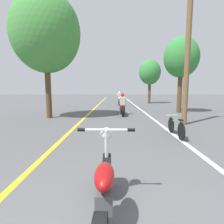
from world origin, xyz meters
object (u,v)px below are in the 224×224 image
at_px(utility_pole, 188,54).
at_px(roadside_tree_left, 46,33).
at_px(motorcycle_rider_lead, 122,107).
at_px(motorcycle_rider_far, 119,100).
at_px(roadside_tree_right_near, 181,58).
at_px(bicycle_parked, 176,127).
at_px(roadside_tree_right_far, 150,72).
at_px(motorcycle_foreground, 105,191).

height_order(utility_pole, roadside_tree_left, roadside_tree_left).
relative_size(motorcycle_rider_lead, motorcycle_rider_far, 1.06).
distance_m(roadside_tree_right_near, bicycle_parked, 7.90).
xyz_separation_m(utility_pole, roadside_tree_right_near, (1.38, 4.46, 0.61)).
distance_m(roadside_tree_left, motorcycle_rider_far, 10.76).
xyz_separation_m(motorcycle_rider_lead, bicycle_parked, (1.68, -5.34, -0.21)).
relative_size(roadside_tree_right_far, motorcycle_rider_lead, 2.35).
bearing_deg(motorcycle_rider_lead, motorcycle_foreground, -93.92).
bearing_deg(motorcycle_foreground, roadside_tree_right_far, 77.24).
height_order(utility_pole, motorcycle_rider_far, utility_pole).
relative_size(roadside_tree_right_near, motorcycle_foreground, 2.59).
bearing_deg(bicycle_parked, motorcycle_rider_far, 97.26).
xyz_separation_m(roadside_tree_left, motorcycle_rider_far, (4.41, 8.84, -4.26)).
xyz_separation_m(motorcycle_foreground, motorcycle_rider_far, (0.68, 17.05, 0.11)).
bearing_deg(motorcycle_foreground, motorcycle_rider_far, 87.70).
xyz_separation_m(motorcycle_rider_lead, motorcycle_rider_far, (0.03, 7.55, 0.01)).
relative_size(roadside_tree_right_far, roadside_tree_left, 0.74).
distance_m(roadside_tree_left, motorcycle_foreground, 10.02).
xyz_separation_m(roadside_tree_right_near, roadside_tree_left, (-8.58, -2.55, 0.93)).
bearing_deg(roadside_tree_right_near, motorcycle_foreground, -114.26).
bearing_deg(roadside_tree_left, motorcycle_rider_far, 63.47).
height_order(roadside_tree_right_near, motorcycle_foreground, roadside_tree_right_near).
bearing_deg(motorcycle_rider_far, roadside_tree_right_far, 30.32).
relative_size(roadside_tree_left, motorcycle_rider_lead, 3.20).
relative_size(roadside_tree_right_near, roadside_tree_left, 0.76).
bearing_deg(motorcycle_rider_lead, roadside_tree_right_near, 16.64).
distance_m(utility_pole, roadside_tree_right_far, 12.93).
xyz_separation_m(roadside_tree_right_near, roadside_tree_right_far, (-0.50, 8.43, -0.19)).
height_order(roadside_tree_left, motorcycle_rider_lead, roadside_tree_left).
xyz_separation_m(roadside_tree_right_far, motorcycle_foreground, (-4.34, -19.18, -3.24)).
height_order(roadside_tree_left, bicycle_parked, roadside_tree_left).
bearing_deg(bicycle_parked, motorcycle_foreground, -119.22).
xyz_separation_m(utility_pole, roadside_tree_left, (-7.19, 1.91, 1.54)).
bearing_deg(utility_pole, motorcycle_foreground, -118.84).
relative_size(roadside_tree_right_far, motorcycle_foreground, 2.52).
height_order(roadside_tree_left, motorcycle_foreground, roadside_tree_left).
bearing_deg(roadside_tree_right_far, roadside_tree_left, -126.32).
relative_size(roadside_tree_right_near, bicycle_parked, 3.24).
xyz_separation_m(utility_pole, motorcycle_rider_far, (-2.78, 10.75, -2.71)).
bearing_deg(utility_pole, motorcycle_rider_far, 104.50).
distance_m(roadside_tree_right_near, motorcycle_foreground, 12.29).
height_order(roadside_tree_right_far, bicycle_parked, roadside_tree_right_far).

